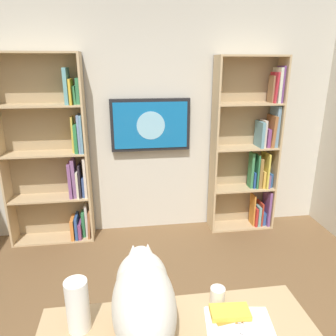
# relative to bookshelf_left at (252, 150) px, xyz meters

# --- Properties ---
(wall_back) EXTENTS (4.52, 0.06, 2.70)m
(wall_back) POSITION_rel_bookshelf_left_xyz_m (1.24, -0.17, 0.35)
(wall_back) COLOR beige
(wall_back) RESTS_ON ground
(bookshelf_left) EXTENTS (0.78, 0.28, 2.08)m
(bookshelf_left) POSITION_rel_bookshelf_left_xyz_m (0.00, 0.00, 0.00)
(bookshelf_left) COLOR tan
(bookshelf_left) RESTS_ON ground
(bookshelf_right) EXTENTS (0.91, 0.28, 2.10)m
(bookshelf_right) POSITION_rel_bookshelf_left_xyz_m (2.27, -0.00, -0.01)
(bookshelf_right) COLOR tan
(bookshelf_right) RESTS_ON ground
(wall_mounted_tv) EXTENTS (0.91, 0.07, 0.60)m
(wall_mounted_tv) POSITION_rel_bookshelf_left_xyz_m (1.21, -0.08, 0.32)
(wall_mounted_tv) COLOR black
(cat) EXTENTS (0.32, 0.67, 0.39)m
(cat) POSITION_rel_bookshelf_left_xyz_m (1.46, 2.31, -0.04)
(cat) COLOR silver
(cat) RESTS_ON desk
(open_binder) EXTENTS (0.36, 0.27, 0.02)m
(open_binder) POSITION_rel_bookshelf_left_xyz_m (0.99, 2.33, -0.24)
(open_binder) COLOR white
(open_binder) RESTS_ON desk
(paper_towel_roll) EXTENTS (0.11, 0.11, 0.27)m
(paper_towel_roll) POSITION_rel_bookshelf_left_xyz_m (1.77, 2.24, -0.11)
(paper_towel_roll) COLOR white
(paper_towel_roll) RESTS_ON desk
(coffee_mug) EXTENTS (0.08, 0.08, 0.10)m
(coffee_mug) POSITION_rel_bookshelf_left_xyz_m (1.06, 2.17, -0.20)
(coffee_mug) COLOR white
(coffee_mug) RESTS_ON desk
(desk_book_stack) EXTENTS (0.21, 0.13, 0.05)m
(desk_book_stack) POSITION_rel_bookshelf_left_xyz_m (1.03, 2.28, -0.22)
(desk_book_stack) COLOR orange
(desk_book_stack) RESTS_ON desk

